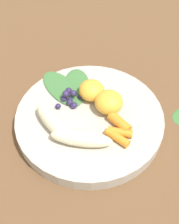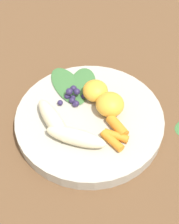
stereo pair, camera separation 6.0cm
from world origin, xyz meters
The scene contains 13 objects.
ground_plane centered at (0.00, 0.00, 0.00)m, with size 2.40×2.40×0.00m, color brown.
bowl centered at (0.00, 0.00, 0.01)m, with size 0.29×0.29×0.03m, color #B2AD9E.
banana_peeled_left centered at (-0.04, -0.05, 0.04)m, with size 0.11×0.03×0.03m, color beige.
banana_peeled_right centered at (-0.07, -0.01, 0.04)m, with size 0.11×0.03×0.03m, color beige.
orange_segment_near centered at (0.02, 0.04, 0.05)m, with size 0.05×0.05×0.04m, color #F4A833.
orange_segment_far centered at (0.04, 0.00, 0.05)m, with size 0.05×0.05×0.04m, color #F4A833.
carrot_front centered at (0.02, -0.07, 0.03)m, with size 0.02×0.02×0.05m, color orange.
carrot_mid_left centered at (0.03, -0.06, 0.03)m, with size 0.01×0.01×0.05m, color orange.
carrot_mid_right centered at (0.04, -0.05, 0.04)m, with size 0.02×0.02×0.05m, color orange.
blueberry_pile centered at (-0.02, 0.05, 0.04)m, with size 0.06×0.05×0.03m.
coconut_shred_patch centered at (-0.02, 0.08, 0.03)m, with size 0.04×0.04×0.00m, color white.
kale_leaf_left centered at (0.01, 0.09, 0.03)m, with size 0.10×0.05×0.01m, color #3D7038.
kale_leaf_right centered at (-0.02, 0.09, 0.03)m, with size 0.12×0.06×0.01m, color #3D7038.
Camera 2 is at (-0.10, -0.37, 0.49)m, focal length 49.97 mm.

